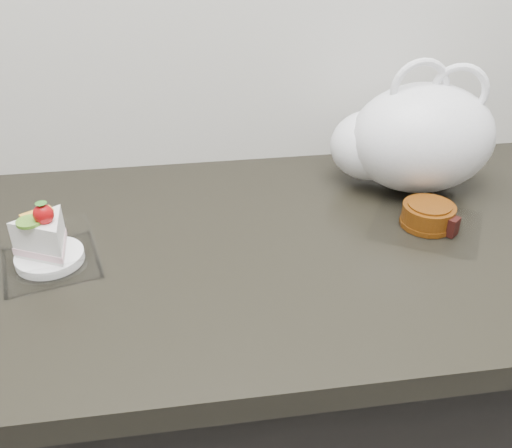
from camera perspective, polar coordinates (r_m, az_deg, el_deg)
counter at (r=1.22m, az=-0.49°, el=-19.65°), size 2.04×0.64×0.90m
cake_tray at (r=0.91m, az=-20.12°, el=-2.21°), size 0.17×0.17×0.11m
mooncake_wrap at (r=0.99m, az=16.87°, el=0.65°), size 0.23×0.23×0.04m
plastic_bag at (r=1.08m, az=15.33°, el=8.25°), size 0.32×0.24×0.24m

